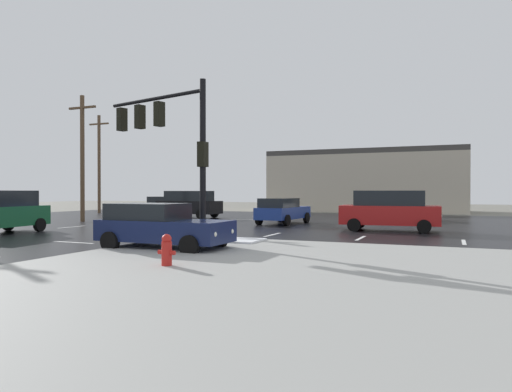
% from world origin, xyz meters
% --- Properties ---
extents(ground_plane, '(120.00, 120.00, 0.00)m').
position_xyz_m(ground_plane, '(0.00, 0.00, 0.00)').
color(ground_plane, slate).
extents(road_asphalt, '(44.00, 44.00, 0.02)m').
position_xyz_m(road_asphalt, '(0.00, 0.00, 0.01)').
color(road_asphalt, black).
rests_on(road_asphalt, ground_plane).
extents(sidewalk_corner, '(18.00, 18.00, 0.14)m').
position_xyz_m(sidewalk_corner, '(12.00, -12.00, 0.07)').
color(sidewalk_corner, '#9E9E99').
rests_on(sidewalk_corner, ground_plane).
extents(snow_strip_curbside, '(4.00, 1.60, 0.06)m').
position_xyz_m(snow_strip_curbside, '(5.00, -4.00, 0.17)').
color(snow_strip_curbside, white).
rests_on(snow_strip_curbside, sidewalk_corner).
extents(lane_markings, '(36.15, 36.15, 0.01)m').
position_xyz_m(lane_markings, '(1.20, -1.38, 0.02)').
color(lane_markings, silver).
rests_on(lane_markings, road_asphalt).
extents(traffic_signal_mast, '(5.13, 1.48, 5.90)m').
position_xyz_m(traffic_signal_mast, '(3.64, -4.78, 4.21)').
color(traffic_signal_mast, black).
rests_on(traffic_signal_mast, sidewalk_corner).
extents(fire_hydrant, '(0.48, 0.26, 0.79)m').
position_xyz_m(fire_hydrant, '(6.95, -9.96, 0.54)').
color(fire_hydrant, red).
rests_on(fire_hydrant, sidewalk_corner).
extents(strip_building_background, '(19.08, 8.00, 6.14)m').
position_xyz_m(strip_building_background, '(5.53, 28.49, 3.07)').
color(strip_building_background, '#BCB29E').
rests_on(strip_building_background, ground_plane).
extents(sedan_blue, '(2.33, 4.65, 1.58)m').
position_xyz_m(sedan_blue, '(4.05, 6.80, 0.85)').
color(sedan_blue, navy).
rests_on(sedan_blue, road_asphalt).
extents(sedan_silver, '(2.26, 4.63, 1.58)m').
position_xyz_m(sedan_silver, '(10.26, 13.48, 0.85)').
color(sedan_silver, '#B7BABF').
rests_on(sedan_silver, road_asphalt).
extents(sedan_navy, '(4.56, 2.07, 1.58)m').
position_xyz_m(sedan_navy, '(4.52, -6.72, 0.85)').
color(sedan_navy, '#141E47').
rests_on(sedan_navy, road_asphalt).
extents(sedan_white, '(4.63, 2.25, 1.58)m').
position_xyz_m(sedan_white, '(-8.02, 11.54, 0.85)').
color(sedan_white, white).
rests_on(sedan_white, road_asphalt).
extents(suv_red, '(4.92, 2.38, 2.03)m').
position_xyz_m(suv_red, '(10.68, 4.27, 1.09)').
color(suv_red, '#B21919').
rests_on(suv_red, road_asphalt).
extents(suv_black, '(4.91, 2.36, 2.03)m').
position_xyz_m(suv_black, '(-4.75, 10.50, 1.09)').
color(suv_black, black).
rests_on(suv_black, road_asphalt).
extents(utility_pole_far, '(2.20, 0.28, 8.35)m').
position_xyz_m(utility_pole_far, '(-8.95, 3.94, 4.38)').
color(utility_pole_far, brown).
rests_on(utility_pole_far, ground_plane).
extents(utility_pole_distant, '(2.20, 0.28, 9.06)m').
position_xyz_m(utility_pole_distant, '(-16.52, 14.05, 4.74)').
color(utility_pole_distant, brown).
rests_on(utility_pole_distant, ground_plane).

